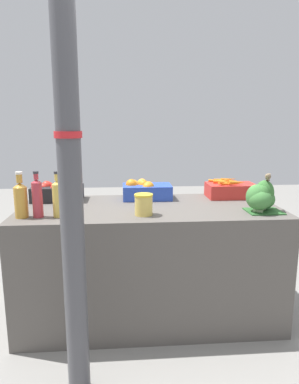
# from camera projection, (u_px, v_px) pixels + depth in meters

# --- Properties ---
(ground_plane) EXTENTS (10.00, 10.00, 0.00)m
(ground_plane) POSITION_uv_depth(u_px,v_px,m) (150.00, 312.00, 2.50)
(ground_plane) COLOR gray
(market_table) EXTENTS (1.75, 0.78, 0.80)m
(market_table) POSITION_uv_depth(u_px,v_px,m) (150.00, 261.00, 2.42)
(market_table) COLOR #56514C
(market_table) RESTS_ON ground_plane
(support_pole) EXTENTS (0.12, 0.12, 2.38)m
(support_pole) POSITION_uv_depth(u_px,v_px,m) (69.00, 161.00, 1.54)
(support_pole) COLOR #4C4C51
(support_pole) RESTS_ON ground_plane
(apple_crate) EXTENTS (0.36, 0.22, 0.14)m
(apple_crate) POSITION_uv_depth(u_px,v_px,m) (58.00, 192.00, 2.51)
(apple_crate) COLOR black
(apple_crate) RESTS_ON market_table
(orange_crate) EXTENTS (0.36, 0.22, 0.15)m
(orange_crate) POSITION_uv_depth(u_px,v_px,m) (145.00, 190.00, 2.56)
(orange_crate) COLOR #2847B7
(orange_crate) RESTS_ON market_table
(carrot_crate) EXTENTS (0.36, 0.23, 0.14)m
(carrot_crate) POSITION_uv_depth(u_px,v_px,m) (230.00, 190.00, 2.62)
(carrot_crate) COLOR red
(carrot_crate) RESTS_ON market_table
(broccoli_pile) EXTENTS (0.24, 0.21, 0.20)m
(broccoli_pile) POSITION_uv_depth(u_px,v_px,m) (261.00, 198.00, 2.17)
(broccoli_pile) COLOR #2D602D
(broccoli_pile) RESTS_ON market_table
(juice_bottle_amber) EXTENTS (0.08, 0.08, 0.28)m
(juice_bottle_amber) POSITION_uv_depth(u_px,v_px,m) (21.00, 199.00, 2.04)
(juice_bottle_amber) COLOR gold
(juice_bottle_amber) RESTS_ON market_table
(juice_bottle_ruby) EXTENTS (0.06, 0.06, 0.28)m
(juice_bottle_ruby) POSITION_uv_depth(u_px,v_px,m) (37.00, 197.00, 2.05)
(juice_bottle_ruby) COLOR #B2333D
(juice_bottle_ruby) RESTS_ON market_table
(juice_bottle_golden) EXTENTS (0.07, 0.07, 0.28)m
(juice_bottle_golden) POSITION_uv_depth(u_px,v_px,m) (58.00, 198.00, 2.06)
(juice_bottle_golden) COLOR gold
(juice_bottle_golden) RESTS_ON market_table
(pickle_jar) EXTENTS (0.12, 0.12, 0.13)m
(pickle_jar) POSITION_uv_depth(u_px,v_px,m) (144.00, 204.00, 2.11)
(pickle_jar) COLOR #DBBC56
(pickle_jar) RESTS_ON market_table
(sparrow_bird) EXTENTS (0.08, 0.12, 0.05)m
(sparrow_bird) POSITION_uv_depth(u_px,v_px,m) (268.00, 176.00, 2.16)
(sparrow_bird) COLOR #4C3D2D
(sparrow_bird) RESTS_ON broccoli_pile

